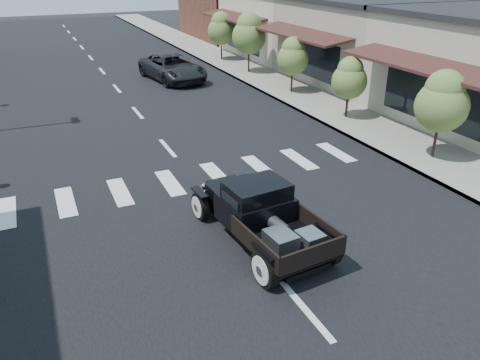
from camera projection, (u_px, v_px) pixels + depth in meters
name	position (u px, v px, depth m)	size (l,w,h in m)	color
ground	(244.00, 239.00, 12.05)	(120.00, 120.00, 0.00)	black
road	(124.00, 97.00, 24.41)	(14.00, 80.00, 0.02)	black
road_markings	(148.00, 126.00, 20.29)	(12.00, 60.00, 0.06)	silver
sidewalk_right	(269.00, 81.00, 27.55)	(3.00, 80.00, 0.15)	#99968B
storefront_mid	(384.00, 40.00, 27.38)	(10.00, 9.00, 4.50)	#A49B89
storefront_far	(304.00, 23.00, 34.81)	(10.00, 9.00, 4.50)	#BFB7A2
small_tree_a	(440.00, 116.00, 16.06)	(1.79, 1.79, 2.99)	#577033
small_tree_b	(348.00, 88.00, 20.42)	(1.54, 1.54, 2.57)	#577033
small_tree_c	(292.00, 66.00, 24.40)	(1.64, 1.64, 2.73)	#577033
small_tree_d	(249.00, 44.00, 28.68)	(2.06, 2.06, 3.43)	#577033
small_tree_e	(221.00, 37.00, 32.45)	(1.86, 1.86, 3.09)	#577033
hotrod_pickup	(261.00, 214.00, 11.63)	(2.14, 4.59, 1.59)	black
second_car	(172.00, 68.00, 27.61)	(2.46, 5.34, 1.48)	black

